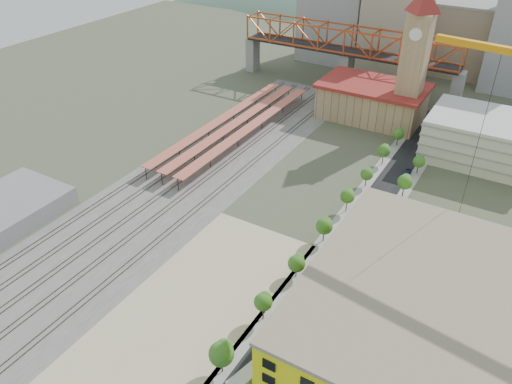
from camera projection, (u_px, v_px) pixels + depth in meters
The scene contains 27 objects.
ground at pixel (277, 238), 125.43m from camera, with size 400.00×400.00×0.00m, color #474C38.
ballast_strip at pixel (201, 171), 153.49m from camera, with size 36.00×165.00×0.06m, color #605E59.
dirt_lot at pixel (188, 312), 104.37m from camera, with size 28.00×67.00×0.06m, color tan.
street_asphalt at pixel (358, 227), 129.39m from camera, with size 12.00×170.00×0.06m, color black.
sidewalk_west at pixel (339, 220), 131.75m from camera, with size 3.00×170.00×0.04m, color gray.
sidewalk_east at pixel (379, 233), 127.04m from camera, with size 3.00×170.00×0.04m, color gray.
construction_pad at pixel (439, 373), 91.67m from camera, with size 50.00×90.00×0.06m, color gray.
rail_tracks at pixel (197, 169), 154.20m from camera, with size 26.56×160.00×0.18m.
platform_canopies at pixel (236, 123), 173.35m from camera, with size 16.00×80.00×4.12m.
station_hall at pixel (372, 101), 183.20m from camera, with size 38.00×24.00×13.10m.
clock_tower at pixel (416, 48), 164.23m from camera, with size 12.00×12.00×52.00m.
parking_garage at pixel (484, 138), 156.77m from camera, with size 34.00×26.00×14.00m, color silver.
truss_bridge at pixel (348, 44), 201.77m from camera, with size 94.00×9.60×25.60m.
construction_building at pixel (432, 332), 87.87m from camera, with size 44.60×50.60×18.80m.
warehouse at pixel (1, 212), 130.69m from camera, with size 22.00×32.00×5.00m, color gray.
street_trees at pixel (344, 248), 122.18m from camera, with size 15.40×124.40×8.00m.
skyline at pixel (453, 24), 212.67m from camera, with size 133.00×46.00×60.00m.
site_trailer_a at pixel (252, 374), 89.87m from camera, with size 2.70×10.27×2.81m, color silver.
site_trailer_b at pixel (274, 343), 95.95m from camera, with size 2.49×9.45×2.59m, color silver.
site_trailer_c at pixel (299, 307), 103.83m from camera, with size 2.69×10.21×2.79m, color silver.
site_trailer_d at pixel (328, 266), 114.65m from camera, with size 2.41×9.18×2.51m, color silver.
car_1 at pixel (272, 323), 101.00m from camera, with size 1.45×4.16×1.37m, color gray.
car_2 at pixel (310, 271), 113.93m from camera, with size 2.58×5.60×1.56m, color black.
car_3 at pixel (358, 208), 135.39m from camera, with size 2.23×5.48×1.59m, color navy.
car_5 at pixel (330, 288), 109.37m from camera, with size 1.70×4.87×1.60m, color #A6A5AB.
car_6 at pixel (366, 234), 125.69m from camera, with size 2.31×5.02×1.39m, color black.
car_7 at pixel (406, 174), 150.64m from camera, with size 2.01×4.94×1.43m, color navy.
Camera 1 is at (46.10, -87.84, 77.80)m, focal length 35.00 mm.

